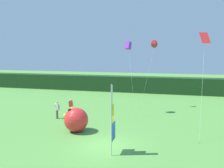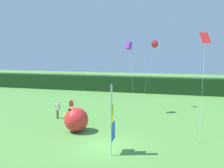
{
  "view_description": "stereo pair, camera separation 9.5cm",
  "coord_description": "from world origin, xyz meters",
  "px_view_note": "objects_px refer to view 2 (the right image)",
  "views": [
    {
      "loc": [
        4.44,
        -15.62,
        6.58
      ],
      "look_at": [
        -0.07,
        2.03,
        4.16
      ],
      "focal_mm": 38.59,
      "sensor_mm": 36.0,
      "label": 1
    },
    {
      "loc": [
        4.53,
        -15.59,
        6.58
      ],
      "look_at": [
        -0.07,
        2.03,
        4.16
      ],
      "focal_mm": 38.59,
      "sensor_mm": 36.0,
      "label": 2
    }
  ],
  "objects_px": {
    "kite_red_diamond_0": "(205,41)",
    "kite_red_delta_1": "(156,44)",
    "banner_flag": "(112,121)",
    "inflatable_balloon": "(76,120)",
    "person_near_banner": "(71,106)",
    "kite_purple_box_2": "(128,46)",
    "person_mid_field": "(57,109)"
  },
  "relations": [
    {
      "from": "person_mid_field",
      "to": "kite_purple_box_2",
      "type": "distance_m",
      "value": 9.82
    },
    {
      "from": "inflatable_balloon",
      "to": "kite_red_diamond_0",
      "type": "bearing_deg",
      "value": 17.79
    },
    {
      "from": "person_near_banner",
      "to": "person_mid_field",
      "type": "xyz_separation_m",
      "value": [
        -0.63,
        -1.91,
        0.03
      ]
    },
    {
      "from": "banner_flag",
      "to": "kite_red_diamond_0",
      "type": "bearing_deg",
      "value": 48.02
    },
    {
      "from": "banner_flag",
      "to": "person_mid_field",
      "type": "distance_m",
      "value": 10.07
    },
    {
      "from": "banner_flag",
      "to": "kite_purple_box_2",
      "type": "xyz_separation_m",
      "value": [
        -1.03,
        10.72,
        5.04
      ]
    },
    {
      "from": "kite_red_delta_1",
      "to": "person_near_banner",
      "type": "bearing_deg",
      "value": -146.23
    },
    {
      "from": "kite_red_diamond_0",
      "to": "kite_purple_box_2",
      "type": "relative_size",
      "value": 1.06
    },
    {
      "from": "person_near_banner",
      "to": "kite_red_diamond_0",
      "type": "xyz_separation_m",
      "value": [
        12.84,
        -1.86,
        6.55
      ]
    },
    {
      "from": "inflatable_balloon",
      "to": "kite_red_diamond_0",
      "type": "relative_size",
      "value": 0.25
    },
    {
      "from": "banner_flag",
      "to": "person_mid_field",
      "type": "relative_size",
      "value": 2.66
    },
    {
      "from": "person_near_banner",
      "to": "banner_flag",
      "type": "bearing_deg",
      "value": -51.91
    },
    {
      "from": "person_near_banner",
      "to": "person_mid_field",
      "type": "relative_size",
      "value": 0.97
    },
    {
      "from": "kite_red_diamond_0",
      "to": "kite_red_delta_1",
      "type": "distance_m",
      "value": 8.69
    },
    {
      "from": "banner_flag",
      "to": "kite_red_diamond_0",
      "type": "distance_m",
      "value": 10.49
    },
    {
      "from": "banner_flag",
      "to": "inflatable_balloon",
      "type": "height_order",
      "value": "banner_flag"
    },
    {
      "from": "person_mid_field",
      "to": "kite_red_delta_1",
      "type": "relative_size",
      "value": 0.22
    },
    {
      "from": "person_mid_field",
      "to": "kite_red_diamond_0",
      "type": "relative_size",
      "value": 0.21
    },
    {
      "from": "person_near_banner",
      "to": "kite_red_delta_1",
      "type": "height_order",
      "value": "kite_red_delta_1"
    },
    {
      "from": "banner_flag",
      "to": "person_near_banner",
      "type": "xyz_separation_m",
      "value": [
        -6.76,
        8.63,
        -1.32
      ]
    },
    {
      "from": "person_mid_field",
      "to": "kite_purple_box_2",
      "type": "xyz_separation_m",
      "value": [
        6.35,
        4.0,
        6.32
      ]
    },
    {
      "from": "person_mid_field",
      "to": "inflatable_balloon",
      "type": "xyz_separation_m",
      "value": [
        3.37,
        -3.2,
        0.08
      ]
    },
    {
      "from": "inflatable_balloon",
      "to": "kite_red_diamond_0",
      "type": "distance_m",
      "value": 12.4
    },
    {
      "from": "kite_red_delta_1",
      "to": "banner_flag",
      "type": "bearing_deg",
      "value": -96.1
    },
    {
      "from": "kite_red_diamond_0",
      "to": "inflatable_balloon",
      "type": "bearing_deg",
      "value": -162.21
    },
    {
      "from": "kite_purple_box_2",
      "to": "person_mid_field",
      "type": "bearing_deg",
      "value": -147.79
    },
    {
      "from": "kite_red_diamond_0",
      "to": "kite_red_delta_1",
      "type": "relative_size",
      "value": 1.02
    },
    {
      "from": "kite_purple_box_2",
      "to": "inflatable_balloon",
      "type": "bearing_deg",
      "value": -112.49
    },
    {
      "from": "kite_red_delta_1",
      "to": "kite_purple_box_2",
      "type": "bearing_deg",
      "value": -126.54
    },
    {
      "from": "inflatable_balloon",
      "to": "kite_red_delta_1",
      "type": "height_order",
      "value": "kite_red_delta_1"
    },
    {
      "from": "kite_red_diamond_0",
      "to": "banner_flag",
      "type": "bearing_deg",
      "value": -131.98
    },
    {
      "from": "person_mid_field",
      "to": "kite_purple_box_2",
      "type": "bearing_deg",
      "value": 32.21
    }
  ]
}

